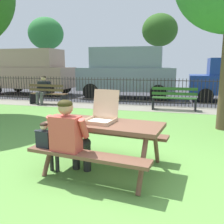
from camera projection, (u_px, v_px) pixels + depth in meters
ground at (137, 150)px, 4.87m from camera, size 28.00×10.89×0.02m
cobblestone_walkway at (157, 109)px, 9.36m from camera, size 28.00×1.40×0.01m
street_asphalt at (164, 95)px, 13.65m from camera, size 28.00×7.65×0.01m
picnic_table_foreground at (104, 133)px, 3.86m from camera, size 1.98×1.70×0.79m
pizza_box_open at (102, 114)px, 3.89m from camera, size 0.51×0.56×0.49m
pizza_slice_on_table at (72, 121)px, 3.87m from camera, size 0.25×0.23×0.02m
adult_at_table at (70, 136)px, 3.52m from camera, size 0.63×0.63×1.19m
child_at_table at (47, 143)px, 3.66m from camera, size 0.33×0.33×0.84m
iron_fence_streetside at (159, 92)px, 9.92m from camera, size 22.14×0.03×1.12m
park_bench_left at (48, 94)px, 10.30m from camera, size 1.62×0.53×0.85m
park_bench_center at (174, 99)px, 8.99m from camera, size 1.60×0.46×0.85m
person_on_park_bench at (43, 89)px, 10.33m from camera, size 0.61×0.60×1.19m
parked_car_left at (30, 71)px, 13.56m from camera, size 4.72×2.12×2.46m
parked_car_center at (127, 72)px, 12.18m from camera, size 4.79×2.26×2.46m
far_tree_left at (46, 35)px, 20.88m from camera, size 2.97×2.97×5.58m
far_tree_midleft at (160, 31)px, 18.45m from camera, size 2.66×2.66×5.40m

